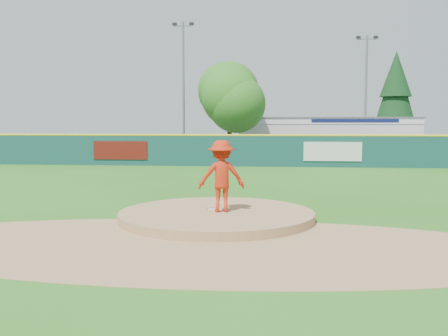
# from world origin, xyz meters

# --- Properties ---
(ground) EXTENTS (120.00, 120.00, 0.00)m
(ground) POSITION_xyz_m (0.00, 0.00, 0.00)
(ground) COLOR #286B19
(ground) RESTS_ON ground
(pitchers_mound) EXTENTS (5.50, 5.50, 0.50)m
(pitchers_mound) POSITION_xyz_m (0.00, 0.00, 0.00)
(pitchers_mound) COLOR #9E774C
(pitchers_mound) RESTS_ON ground
(pitching_rubber) EXTENTS (0.60, 0.15, 0.04)m
(pitching_rubber) POSITION_xyz_m (0.00, 0.30, 0.27)
(pitching_rubber) COLOR white
(pitching_rubber) RESTS_ON pitchers_mound
(infield_dirt_arc) EXTENTS (15.40, 15.40, 0.01)m
(infield_dirt_arc) POSITION_xyz_m (0.00, -3.00, 0.01)
(infield_dirt_arc) COLOR #9E774C
(infield_dirt_arc) RESTS_ON ground
(parking_lot) EXTENTS (44.00, 16.00, 0.02)m
(parking_lot) POSITION_xyz_m (0.00, 27.00, 0.01)
(parking_lot) COLOR #38383A
(parking_lot) RESTS_ON ground
(pitcher) EXTENTS (1.42, 1.00, 2.01)m
(pitcher) POSITION_xyz_m (0.14, -0.03, 1.25)
(pitcher) COLOR red
(pitcher) RESTS_ON pitchers_mound
(van) EXTENTS (5.52, 3.56, 1.42)m
(van) POSITION_xyz_m (-4.93, 20.86, 0.73)
(van) COLOR silver
(van) RESTS_ON parking_lot
(pool_building_grp) EXTENTS (15.20, 8.20, 3.31)m
(pool_building_grp) POSITION_xyz_m (6.00, 31.99, 1.66)
(pool_building_grp) COLOR silver
(pool_building_grp) RESTS_ON ground
(fence_banners) EXTENTS (17.29, 0.04, 1.20)m
(fence_banners) POSITION_xyz_m (-1.68, 17.92, 1.00)
(fence_banners) COLOR #5D140D
(fence_banners) RESTS_ON ground
(playground_slide) EXTENTS (0.95, 2.67, 1.47)m
(playground_slide) POSITION_xyz_m (-15.81, 24.25, 0.75)
(playground_slide) COLOR blue
(playground_slide) RESTS_ON ground
(outfield_fence) EXTENTS (40.00, 0.14, 2.07)m
(outfield_fence) POSITION_xyz_m (0.00, 18.00, 1.09)
(outfield_fence) COLOR #133F3E
(outfield_fence) RESTS_ON ground
(deciduous_tree) EXTENTS (5.60, 5.60, 7.36)m
(deciduous_tree) POSITION_xyz_m (-2.00, 25.00, 4.55)
(deciduous_tree) COLOR #382314
(deciduous_tree) RESTS_ON ground
(conifer_tree) EXTENTS (4.40, 4.40, 9.50)m
(conifer_tree) POSITION_xyz_m (13.00, 36.00, 5.54)
(conifer_tree) COLOR #382314
(conifer_tree) RESTS_ON ground
(light_pole_left) EXTENTS (1.75, 0.25, 11.00)m
(light_pole_left) POSITION_xyz_m (-6.00, 27.00, 6.05)
(light_pole_left) COLOR gray
(light_pole_left) RESTS_ON ground
(light_pole_right) EXTENTS (1.75, 0.25, 10.00)m
(light_pole_right) POSITION_xyz_m (9.00, 29.00, 5.54)
(light_pole_right) COLOR gray
(light_pole_right) RESTS_ON ground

